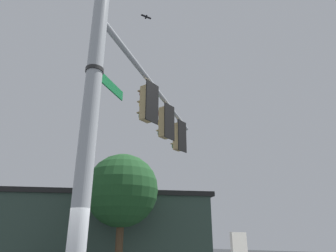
% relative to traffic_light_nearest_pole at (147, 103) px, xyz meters
% --- Properties ---
extents(signal_pole, '(0.31, 0.31, 7.27)m').
position_rel_traffic_light_nearest_pole_xyz_m(signal_pole, '(-2.61, -0.88, -1.98)').
color(signal_pole, '#ADB2B7').
rests_on(signal_pole, ground).
extents(mast_arm, '(6.91, 2.40, 0.15)m').
position_rel_traffic_light_nearest_pole_xyz_m(mast_arm, '(0.83, 0.25, 0.77)').
color(mast_arm, '#ADB2B7').
extents(traffic_light_nearest_pole, '(0.54, 0.49, 1.31)m').
position_rel_traffic_light_nearest_pole_xyz_m(traffic_light_nearest_pole, '(0.00, 0.00, 0.00)').
color(traffic_light_nearest_pole, black).
extents(traffic_light_mid_inner, '(0.54, 0.49, 1.31)m').
position_rel_traffic_light_nearest_pole_xyz_m(traffic_light_mid_inner, '(1.51, 0.50, 0.00)').
color(traffic_light_mid_inner, black).
extents(traffic_light_mid_outer, '(0.54, 0.49, 1.31)m').
position_rel_traffic_light_nearest_pole_xyz_m(traffic_light_mid_outer, '(3.02, 0.99, 0.00)').
color(traffic_light_mid_outer, black).
extents(street_name_sign, '(1.31, 0.57, 0.22)m').
position_rel_traffic_light_nearest_pole_xyz_m(street_name_sign, '(-2.34, -0.79, -0.51)').
color(street_name_sign, '#147238').
extents(bird_flying, '(0.32, 0.24, 0.08)m').
position_rel_traffic_light_nearest_pole_xyz_m(bird_flying, '(-0.06, 0.09, 3.11)').
color(bird_flying, black).
extents(storefront_building, '(13.99, 13.77, 4.66)m').
position_rel_traffic_light_nearest_pole_xyz_m(storefront_building, '(8.42, 10.63, -3.28)').
color(storefront_building, '#33473D').
rests_on(storefront_building, ground).
extents(tree_by_storefront, '(3.97, 3.97, 6.38)m').
position_rel_traffic_light_nearest_pole_xyz_m(tree_by_storefront, '(5.81, 6.68, -1.24)').
color(tree_by_storefront, '#4C3823').
rests_on(tree_by_storefront, ground).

